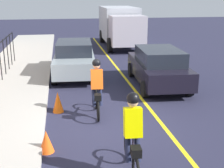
{
  "coord_description": "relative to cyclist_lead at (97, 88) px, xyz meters",
  "views": [
    {
      "loc": [
        -8.19,
        1.24,
        3.69
      ],
      "look_at": [
        0.66,
        -0.28,
        1.0
      ],
      "focal_mm": 48.2,
      "sensor_mm": 36.0,
      "label": 1
    }
  ],
  "objects": [
    {
      "name": "traffic_cone_near",
      "position": [
        0.52,
        1.22,
        -0.57
      ],
      "size": [
        0.36,
        0.36,
        0.68
      ],
      "primitive_type": "cone",
      "color": "orange",
      "rests_on": "ground"
    },
    {
      "name": "traffic_cone_far",
      "position": [
        -2.06,
        1.49,
        -0.63
      ],
      "size": [
        0.36,
        0.36,
        0.56
      ],
      "primitive_type": "cone",
      "color": "#F25616",
      "rests_on": "ground"
    },
    {
      "name": "patrol_sedan",
      "position": [
        2.84,
        -2.9,
        -0.09
      ],
      "size": [
        4.5,
        2.13,
        1.58
      ],
      "rotation": [
        0.0,
        0.0,
        -0.06
      ],
      "color": "black",
      "rests_on": "ground"
    },
    {
      "name": "lane_line_centre",
      "position": [
        -0.6,
        -1.8,
        -0.91
      ],
      "size": [
        36.0,
        0.12,
        0.01
      ],
      "primitive_type": "cube",
      "color": "yellow",
      "rests_on": "ground"
    },
    {
      "name": "cyclist_follow",
      "position": [
        -3.32,
        -0.33,
        0.0
      ],
      "size": [
        1.71,
        0.38,
        1.83
      ],
      "rotation": [
        0.0,
        0.0,
        -0.05
      ],
      "color": "black",
      "rests_on": "ground"
    },
    {
      "name": "box_truck_background",
      "position": [
        13.03,
        -3.31,
        0.64
      ],
      "size": [
        6.75,
        2.64,
        2.78
      ],
      "rotation": [
        0.0,
        0.0,
        3.12
      ],
      "color": "#A7ADB7",
      "rests_on": "ground"
    },
    {
      "name": "parked_sedan_rear",
      "position": [
        5.15,
        0.43,
        -0.09
      ],
      "size": [
        4.5,
        2.14,
        1.58
      ],
      "rotation": [
        0.0,
        0.0,
        3.08
      ],
      "color": "gray",
      "rests_on": "ground"
    },
    {
      "name": "ground_plane",
      "position": [
        -0.6,
        -0.2,
        -0.91
      ],
      "size": [
        80.0,
        80.0,
        0.0
      ],
      "primitive_type": "plane",
      "color": "#222338"
    },
    {
      "name": "cyclist_lead",
      "position": [
        0.0,
        0.0,
        0.0
      ],
      "size": [
        1.71,
        0.38,
        1.83
      ],
      "rotation": [
        0.0,
        0.0,
        -0.05
      ],
      "color": "black",
      "rests_on": "ground"
    }
  ]
}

